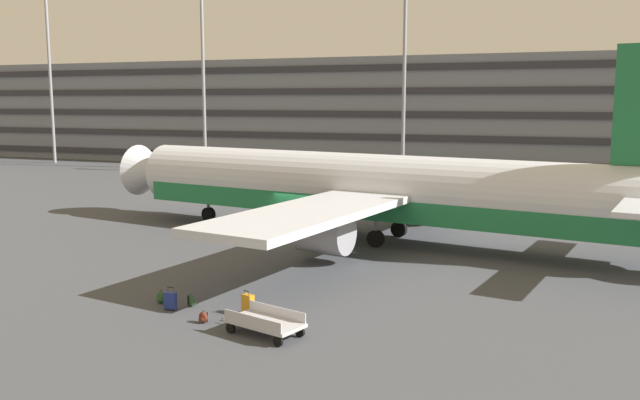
# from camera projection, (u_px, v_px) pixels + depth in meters

# --- Properties ---
(ground_plane) EXTENTS (600.00, 600.00, 0.00)m
(ground_plane) POSITION_uv_depth(u_px,v_px,m) (292.00, 238.00, 37.94)
(ground_plane) COLOR #424449
(terminal_structure) EXTENTS (161.62, 17.23, 12.47)m
(terminal_structure) POSITION_uv_depth(u_px,v_px,m) (445.00, 113.00, 78.94)
(terminal_structure) COLOR slate
(terminal_structure) RESTS_ON ground_plane
(airliner) EXTENTS (36.03, 29.25, 10.21)m
(airliner) POSITION_uv_depth(u_px,v_px,m) (375.00, 190.00, 36.98)
(airliner) COLOR silver
(airliner) RESTS_ON ground_plane
(light_mast_far_left) EXTENTS (1.80, 0.50, 22.70)m
(light_mast_far_left) POSITION_uv_depth(u_px,v_px,m) (49.00, 56.00, 81.77)
(light_mast_far_left) COLOR gray
(light_mast_far_left) RESTS_ON ground_plane
(light_mast_left) EXTENTS (1.80, 0.50, 21.12)m
(light_mast_left) POSITION_uv_depth(u_px,v_px,m) (203.00, 59.00, 74.25)
(light_mast_left) COLOR gray
(light_mast_left) RESTS_ON ground_plane
(light_mast_center_left) EXTENTS (1.80, 0.50, 25.40)m
(light_mast_center_left) POSITION_uv_depth(u_px,v_px,m) (405.00, 31.00, 65.83)
(light_mast_center_left) COLOR gray
(light_mast_center_left) RESTS_ON ground_plane
(suitcase_upright) EXTENTS (0.48, 0.24, 0.86)m
(suitcase_upright) POSITION_uv_depth(u_px,v_px,m) (170.00, 301.00, 24.88)
(suitcase_upright) COLOR navy
(suitcase_upright) RESTS_ON ground_plane
(suitcase_small) EXTENTS (0.50, 0.38, 0.91)m
(suitcase_small) POSITION_uv_depth(u_px,v_px,m) (248.00, 304.00, 24.37)
(suitcase_small) COLOR orange
(suitcase_small) RESTS_ON ground_plane
(backpack_navy) EXTENTS (0.44, 0.45, 0.53)m
(backpack_navy) POSITION_uv_depth(u_px,v_px,m) (192.00, 301.00, 25.31)
(backpack_navy) COLOR #264C26
(backpack_navy) RESTS_ON ground_plane
(backpack_laid_flat) EXTENTS (0.39, 0.30, 0.50)m
(backpack_laid_flat) POSITION_uv_depth(u_px,v_px,m) (161.00, 298.00, 25.72)
(backpack_laid_flat) COLOR #264C26
(backpack_laid_flat) RESTS_ON ground_plane
(backpack_purple) EXTENTS (0.40, 0.32, 0.46)m
(backpack_purple) POSITION_uv_depth(u_px,v_px,m) (203.00, 318.00, 23.43)
(backpack_purple) COLOR #592619
(backpack_purple) RESTS_ON ground_plane
(baggage_cart) EXTENTS (3.36, 1.96, 0.82)m
(baggage_cart) POSITION_uv_depth(u_px,v_px,m) (265.00, 323.00, 22.22)
(baggage_cart) COLOR #B7B7BC
(baggage_cart) RESTS_ON ground_plane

